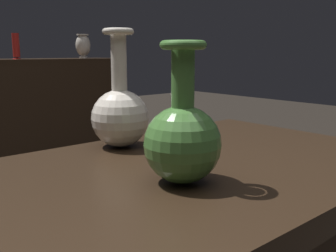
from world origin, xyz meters
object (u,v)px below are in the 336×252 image
(vase_centerpiece, at_px, (182,137))
(vase_tall_behind, at_px, (120,112))
(shelf_vase_right, at_px, (16,47))
(shelf_vase_far_right, at_px, (83,45))

(vase_centerpiece, height_order, vase_tall_behind, vase_tall_behind)
(vase_centerpiece, distance_m, shelf_vase_right, 2.29)
(shelf_vase_far_right, bearing_deg, vase_tall_behind, -116.59)
(vase_tall_behind, relative_size, shelf_vase_right, 1.69)
(vase_tall_behind, bearing_deg, shelf_vase_right, 76.81)
(vase_centerpiece, height_order, shelf_vase_right, shelf_vase_right)
(vase_tall_behind, xyz_separation_m, shelf_vase_far_right, (0.97, 1.94, 0.20))
(vase_centerpiece, height_order, shelf_vase_far_right, shelf_vase_far_right)
(shelf_vase_far_right, bearing_deg, shelf_vase_right, -177.86)
(vase_tall_behind, relative_size, shelf_vase_far_right, 1.60)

